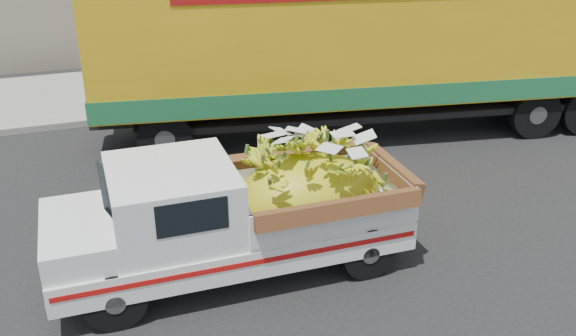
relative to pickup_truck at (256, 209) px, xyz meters
name	(u,v)px	position (x,y,z in m)	size (l,w,h in m)	color
ground	(341,234)	(1.54, 0.42, -0.95)	(100.00, 100.00, 0.00)	black
curb	(238,105)	(1.54, 6.93, -0.88)	(60.00, 0.25, 0.15)	gray
sidewalk	(219,81)	(1.54, 9.03, -0.88)	(60.00, 4.00, 0.14)	gray
pickup_truck	(256,209)	(0.00, 0.00, 0.00)	(5.06, 1.87, 1.77)	black
semi_trailer	(373,38)	(3.94, 4.48, 1.17)	(12.07, 4.29, 3.80)	black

